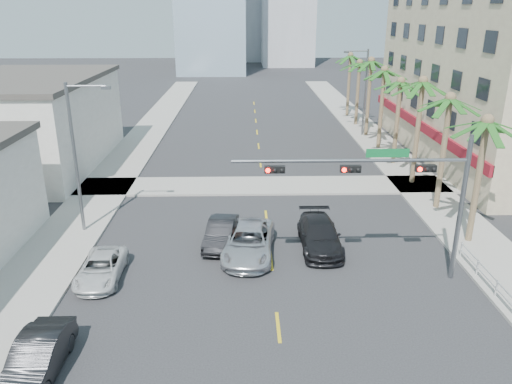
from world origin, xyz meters
TOP-DOWN VIEW (x-y plane):
  - sidewalk_right at (12.00, 20.00)m, footprint 4.00×120.00m
  - sidewalk_left at (-12.00, 20.00)m, footprint 4.00×120.00m
  - sidewalk_cross at (0.00, 22.00)m, footprint 80.00×4.00m
  - building_right at (21.99, 30.00)m, footprint 15.25×28.00m
  - building_left_far at (-19.50, 28.00)m, footprint 11.00×18.00m
  - traffic_signal_mast at (5.78, 7.95)m, footprint 11.12×0.54m
  - palm_tree_0 at (11.60, 12.00)m, footprint 4.80×4.80m
  - palm_tree_1 at (11.60, 17.20)m, footprint 4.80×4.80m
  - palm_tree_2 at (11.60, 22.40)m, footprint 4.80×4.80m
  - palm_tree_3 at (11.60, 27.60)m, footprint 4.80×4.80m
  - palm_tree_4 at (11.60, 32.80)m, footprint 4.80×4.80m
  - palm_tree_5 at (11.60, 38.00)m, footprint 4.80×4.80m
  - palm_tree_6 at (11.60, 43.20)m, footprint 4.80×4.80m
  - palm_tree_7 at (11.60, 48.40)m, footprint 4.80×4.80m
  - streetlight_left at (-11.00, 14.00)m, footprint 2.55×0.25m
  - streetlight_right at (11.00, 38.00)m, footprint 2.55×0.25m
  - guardrail at (10.30, 6.00)m, footprint 0.08×8.08m
  - car_parked_mid at (-9.05, 1.29)m, footprint 1.59×4.49m
  - car_parked_far at (-8.59, 8.26)m, footprint 2.09×4.39m
  - car_lane_left at (-2.77, 12.08)m, footprint 2.05×4.50m
  - car_lane_center at (-1.19, 10.71)m, footprint 3.16×5.91m
  - car_lane_right at (2.82, 11.53)m, footprint 2.18×5.36m

SIDE VIEW (x-z plane):
  - sidewalk_right at x=12.00m, z-range 0.00..0.15m
  - sidewalk_left at x=-12.00m, z-range 0.00..0.15m
  - sidewalk_cross at x=0.00m, z-range 0.00..0.15m
  - car_parked_far at x=-8.59m, z-range 0.00..1.21m
  - guardrail at x=10.30m, z-range 0.17..1.17m
  - car_lane_left at x=-2.77m, z-range 0.00..1.43m
  - car_parked_mid at x=-9.05m, z-range 0.00..1.48m
  - car_lane_right at x=2.82m, z-range 0.00..1.56m
  - car_lane_center at x=-1.19m, z-range 0.00..1.58m
  - building_left_far at x=-19.50m, z-range 0.00..7.20m
  - streetlight_left at x=-11.00m, z-range 0.56..9.56m
  - streetlight_right at x=11.00m, z-range 0.56..9.56m
  - traffic_signal_mast at x=5.78m, z-range 1.46..8.66m
  - palm_tree_0 at x=11.60m, z-range 3.18..10.98m
  - palm_tree_3 at x=11.60m, z-range 3.18..10.98m
  - palm_tree_6 at x=11.60m, z-range 3.18..10.98m
  - palm_tree_1 at x=11.60m, z-range 3.35..11.51m
  - palm_tree_4 at x=11.60m, z-range 3.35..11.51m
  - palm_tree_7 at x=11.60m, z-range 3.35..11.51m
  - building_right at x=21.99m, z-range 0.00..15.00m
  - palm_tree_2 at x=11.60m, z-range 3.52..12.04m
  - palm_tree_5 at x=11.60m, z-range 3.52..12.04m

